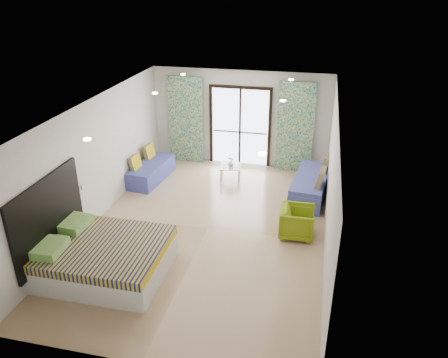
% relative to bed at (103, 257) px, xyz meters
% --- Properties ---
extents(floor, '(5.00, 7.50, 0.01)m').
position_rel_bed_xyz_m(floor, '(1.48, 1.90, -0.32)').
color(floor, '#997C5B').
rests_on(floor, ground).
extents(ceiling, '(5.00, 7.50, 0.01)m').
position_rel_bed_xyz_m(ceiling, '(1.48, 1.90, 2.38)').
color(ceiling, silver).
rests_on(ceiling, ground).
extents(wall_back, '(5.00, 0.01, 2.70)m').
position_rel_bed_xyz_m(wall_back, '(1.48, 5.65, 1.03)').
color(wall_back, silver).
rests_on(wall_back, ground).
extents(wall_front, '(5.00, 0.01, 2.70)m').
position_rel_bed_xyz_m(wall_front, '(1.48, -1.85, 1.03)').
color(wall_front, silver).
rests_on(wall_front, ground).
extents(wall_left, '(0.01, 7.50, 2.70)m').
position_rel_bed_xyz_m(wall_left, '(-1.02, 1.90, 1.03)').
color(wall_left, silver).
rests_on(wall_left, ground).
extents(wall_right, '(0.01, 7.50, 2.70)m').
position_rel_bed_xyz_m(wall_right, '(3.98, 1.90, 1.03)').
color(wall_right, silver).
rests_on(wall_right, ground).
extents(balcony_door, '(1.76, 0.08, 2.28)m').
position_rel_bed_xyz_m(balcony_door, '(1.48, 5.62, 0.94)').
color(balcony_door, black).
rests_on(balcony_door, floor).
extents(balcony_rail, '(1.52, 0.03, 0.04)m').
position_rel_bed_xyz_m(balcony_rail, '(1.48, 5.63, 0.63)').
color(balcony_rail, '#595451').
rests_on(balcony_rail, balcony_door).
extents(curtain_left, '(1.00, 0.10, 2.50)m').
position_rel_bed_xyz_m(curtain_left, '(-0.07, 5.47, 0.93)').
color(curtain_left, white).
rests_on(curtain_left, floor).
extents(curtain_right, '(1.00, 0.10, 2.50)m').
position_rel_bed_xyz_m(curtain_right, '(3.03, 5.47, 0.93)').
color(curtain_right, white).
rests_on(curtain_right, floor).
extents(downlight_a, '(0.12, 0.12, 0.02)m').
position_rel_bed_xyz_m(downlight_a, '(0.08, -0.10, 2.35)').
color(downlight_a, '#FFE0B2').
rests_on(downlight_a, ceiling).
extents(downlight_b, '(0.12, 0.12, 0.02)m').
position_rel_bed_xyz_m(downlight_b, '(2.88, -0.10, 2.35)').
color(downlight_b, '#FFE0B2').
rests_on(downlight_b, ceiling).
extents(downlight_c, '(0.12, 0.12, 0.02)m').
position_rel_bed_xyz_m(downlight_c, '(0.08, 2.90, 2.35)').
color(downlight_c, '#FFE0B2').
rests_on(downlight_c, ceiling).
extents(downlight_d, '(0.12, 0.12, 0.02)m').
position_rel_bed_xyz_m(downlight_d, '(2.88, 2.90, 2.35)').
color(downlight_d, '#FFE0B2').
rests_on(downlight_d, ceiling).
extents(downlight_e, '(0.12, 0.12, 0.02)m').
position_rel_bed_xyz_m(downlight_e, '(0.08, 4.90, 2.35)').
color(downlight_e, '#FFE0B2').
rests_on(downlight_e, ceiling).
extents(downlight_f, '(0.12, 0.12, 0.02)m').
position_rel_bed_xyz_m(downlight_f, '(2.88, 4.90, 2.35)').
color(downlight_f, '#FFE0B2').
rests_on(downlight_f, ceiling).
extents(headboard, '(0.06, 2.10, 1.50)m').
position_rel_bed_xyz_m(headboard, '(-0.98, 0.00, 0.73)').
color(headboard, black).
rests_on(headboard, floor).
extents(switch_plate, '(0.02, 0.10, 0.10)m').
position_rel_bed_xyz_m(switch_plate, '(-0.99, 1.25, 0.73)').
color(switch_plate, silver).
rests_on(switch_plate, wall_left).
extents(bed, '(2.24, 1.83, 0.77)m').
position_rel_bed_xyz_m(bed, '(0.00, 0.00, 0.00)').
color(bed, silver).
rests_on(bed, floor).
extents(daybed_left, '(0.81, 1.74, 0.83)m').
position_rel_bed_xyz_m(daybed_left, '(-0.63, 3.98, -0.06)').
color(daybed_left, '#404798').
rests_on(daybed_left, floor).
extents(daybed_right, '(0.97, 2.04, 0.97)m').
position_rel_bed_xyz_m(daybed_right, '(3.60, 3.94, -0.02)').
color(daybed_right, '#404798').
rests_on(daybed_right, floor).
extents(coffee_table, '(0.62, 0.62, 0.63)m').
position_rel_bed_xyz_m(coffee_table, '(1.44, 4.53, -0.00)').
color(coffee_table, silver).
rests_on(coffee_table, floor).
extents(vase, '(0.21, 0.21, 0.16)m').
position_rel_bed_xyz_m(vase, '(1.45, 4.53, 0.12)').
color(vase, white).
rests_on(vase, coffee_table).
extents(armchair, '(0.67, 0.72, 0.72)m').
position_rel_bed_xyz_m(armchair, '(3.39, 2.05, 0.04)').
color(armchair, olive).
rests_on(armchair, floor).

